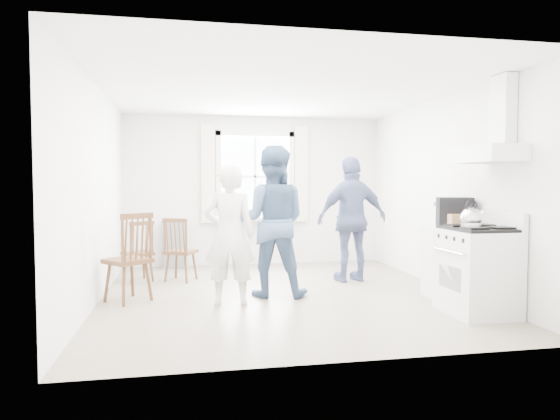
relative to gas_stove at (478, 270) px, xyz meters
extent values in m
cube|color=gray|center=(-1.91, 1.35, -0.49)|extent=(4.62, 5.12, 0.02)
cube|color=silver|center=(-1.91, 3.87, 0.82)|extent=(4.62, 0.04, 2.64)
cube|color=silver|center=(-1.91, -1.17, 0.82)|extent=(4.62, 0.04, 2.64)
cube|color=silver|center=(-4.18, 1.35, 0.82)|extent=(0.04, 5.12, 2.64)
cube|color=silver|center=(0.36, 1.35, 0.82)|extent=(0.04, 5.12, 2.64)
cube|color=white|center=(-1.91, 1.35, 2.13)|extent=(4.62, 5.12, 0.02)
cube|color=white|center=(-1.91, 3.83, 1.07)|extent=(1.20, 0.02, 1.40)
cube|color=white|center=(-1.91, 3.80, 1.81)|extent=(1.38, 0.09, 0.09)
cube|color=white|center=(-1.91, 3.80, 0.32)|extent=(1.38, 0.09, 0.09)
cube|color=white|center=(-2.56, 3.80, 1.07)|extent=(0.09, 0.09, 1.58)
cube|color=white|center=(-1.27, 3.80, 1.07)|extent=(0.09, 0.09, 1.58)
cube|color=white|center=(-1.91, 3.73, 0.34)|extent=(1.38, 0.24, 0.06)
cube|color=white|center=(-2.73, 3.79, 1.12)|extent=(0.24, 0.05, 1.70)
cube|color=white|center=(-1.09, 3.79, 1.12)|extent=(0.24, 0.05, 1.70)
cube|color=white|center=(0.11, 0.00, 1.26)|extent=(0.45, 0.76, 0.18)
cube|color=white|center=(0.26, 0.00, 1.73)|extent=(0.14, 0.30, 0.76)
cube|color=gray|center=(-3.31, 3.68, -0.08)|extent=(0.40, 0.30, 0.80)
cube|color=silver|center=(-0.01, 0.00, -0.02)|extent=(0.65, 0.76, 0.92)
cube|color=black|center=(-0.01, 0.00, 0.45)|extent=(0.61, 0.72, 0.03)
cube|color=silver|center=(0.29, 0.00, 0.54)|extent=(0.06, 0.76, 0.20)
cylinder|color=silver|center=(-0.35, 0.00, 0.22)|extent=(0.02, 0.61, 0.02)
sphere|color=silver|center=(-0.14, -0.08, 0.57)|extent=(0.22, 0.22, 0.22)
cylinder|color=silver|center=(-0.14, -0.08, 0.51)|extent=(0.20, 0.20, 0.04)
torus|color=black|center=(-0.14, -0.08, 0.71)|extent=(0.14, 0.03, 0.14)
cube|color=white|center=(0.07, 0.70, -0.03)|extent=(0.50, 0.55, 0.90)
cube|color=black|center=(0.12, 0.70, 0.51)|extent=(0.50, 0.48, 0.19)
cube|color=black|center=(0.12, 0.70, 0.69)|extent=(0.50, 0.48, 0.17)
cube|color=#A47C4F|center=(0.07, 0.50, 0.50)|extent=(0.28, 0.22, 0.16)
cube|color=#482B17|center=(-3.81, 2.57, -0.08)|extent=(0.51, 0.50, 0.05)
cube|color=#482B17|center=(-3.73, 2.43, 0.17)|extent=(0.34, 0.22, 0.49)
cylinder|color=#482B17|center=(-3.81, 2.57, -0.29)|extent=(0.03, 0.03, 0.39)
cube|color=#482B17|center=(-3.19, 2.51, -0.06)|extent=(0.53, 0.52, 0.05)
cube|color=#482B17|center=(-3.27, 2.36, 0.20)|extent=(0.36, 0.22, 0.51)
cylinder|color=#482B17|center=(-3.19, 2.51, -0.28)|extent=(0.03, 0.03, 0.41)
cube|color=#482B17|center=(-3.81, 1.32, 0.01)|extent=(0.64, 0.63, 0.05)
cube|color=#482B17|center=(-3.68, 1.17, 0.31)|extent=(0.37, 0.34, 0.59)
cylinder|color=#482B17|center=(-3.81, 1.32, -0.25)|extent=(0.04, 0.04, 0.47)
imported|color=white|center=(-2.62, 0.91, 0.34)|extent=(0.66, 0.66, 1.65)
imported|color=#425A7C|center=(-2.05, 1.30, 0.47)|extent=(1.12, 1.12, 1.90)
imported|color=navy|center=(-0.74, 2.02, 0.43)|extent=(1.19, 1.19, 1.82)
imported|color=#327036|center=(-1.44, 3.71, 0.52)|extent=(0.18, 0.18, 0.31)
camera|label=1|loc=(-3.12, -4.88, 0.94)|focal=32.00mm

